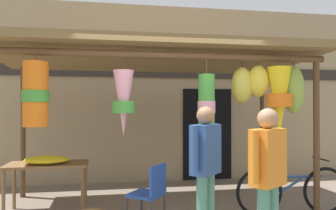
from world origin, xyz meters
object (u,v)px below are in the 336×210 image
at_px(display_table, 47,169).
at_px(flower_heap_on_table, 48,160).
at_px(folding_chair, 151,190).
at_px(parked_bicycle, 292,190).
at_px(shopper_by_bananas, 206,161).
at_px(vendor_in_orange, 268,171).

relative_size(display_table, flower_heap_on_table, 1.81).
xyz_separation_m(display_table, folding_chair, (1.47, -0.94, -0.15)).
distance_m(display_table, parked_bicycle, 3.71).
height_order(folding_chair, shopper_by_bananas, shopper_by_bananas).
relative_size(flower_heap_on_table, shopper_by_bananas, 0.41).
relative_size(flower_heap_on_table, vendor_in_orange, 0.41).
height_order(folding_chair, vendor_in_orange, vendor_in_orange).
distance_m(display_table, flower_heap_on_table, 0.16).
height_order(display_table, folding_chair, folding_chair).
distance_m(display_table, folding_chair, 1.75).
xyz_separation_m(display_table, parked_bicycle, (3.63, -0.68, -0.30)).
bearing_deg(flower_heap_on_table, parked_bicycle, -9.78).
bearing_deg(shopper_by_bananas, vendor_in_orange, -51.86).
bearing_deg(flower_heap_on_table, display_table, 103.67).
relative_size(display_table, vendor_in_orange, 0.75).
bearing_deg(shopper_by_bananas, display_table, 145.69).
bearing_deg(parked_bicycle, flower_heap_on_table, 170.22).
relative_size(display_table, shopper_by_bananas, 0.74).
height_order(parked_bicycle, vendor_in_orange, vendor_in_orange).
bearing_deg(vendor_in_orange, flower_heap_on_table, 142.16).
bearing_deg(display_table, vendor_in_orange, -38.48).
relative_size(folding_chair, vendor_in_orange, 0.53).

